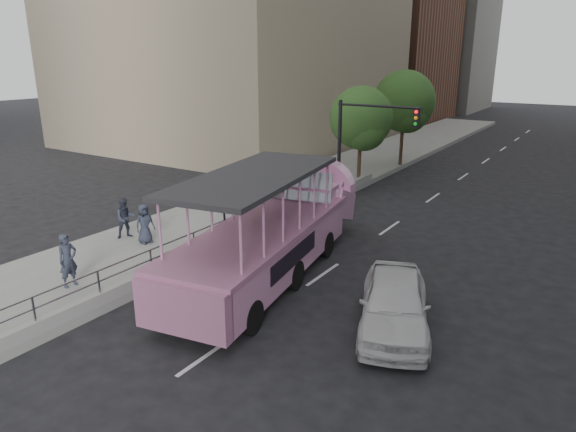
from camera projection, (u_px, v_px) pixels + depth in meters
The scene contains 15 objects.
ground at pixel (227, 313), 15.16m from camera, with size 160.00×160.00×0.00m, color black.
sidewalk at pixel (265, 202), 26.10m from camera, with size 5.50×80.00×0.30m, color gray.
kerb_wall at pixel (195, 255), 18.23m from camera, with size 0.24×30.00×0.36m, color gray.
guardrail at pixel (194, 238), 18.04m from camera, with size 0.07×22.00×0.71m.
duck_boat at pixel (276, 231), 17.92m from camera, with size 4.58×11.67×3.78m.
car at pixel (394, 303), 14.07m from camera, with size 1.86×4.60×1.57m, color silver.
pedestrian_near at pixel (68, 260), 16.00m from camera, with size 0.63×0.42×1.73m, color #2B3040.
pedestrian_mid at pixel (126, 218), 20.36m from camera, with size 0.79×0.61×1.62m, color #2B3040.
pedestrian_far at pixel (145, 224), 19.78m from camera, with size 0.76×0.50×1.56m, color #2B3040.
parking_sign at pixel (224, 211), 18.96m from camera, with size 0.11×0.64×2.84m.
traffic_signal at pixel (361, 137), 24.99m from camera, with size 4.20×0.32×5.20m.
street_tree_near at pixel (362, 121), 28.47m from camera, with size 3.52×3.52×5.72m.
street_tree_far at pixel (405, 104), 33.02m from camera, with size 3.97×3.97×6.45m.
midrise_brick at pixel (368, 3), 59.03m from camera, with size 18.00×16.00×26.00m, color brown.
midrise_stone_b at pixel (428, 35), 71.69m from camera, with size 16.00×14.00×20.00m, color slate.
Camera 1 is at (8.92, -10.42, 7.28)m, focal length 32.00 mm.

